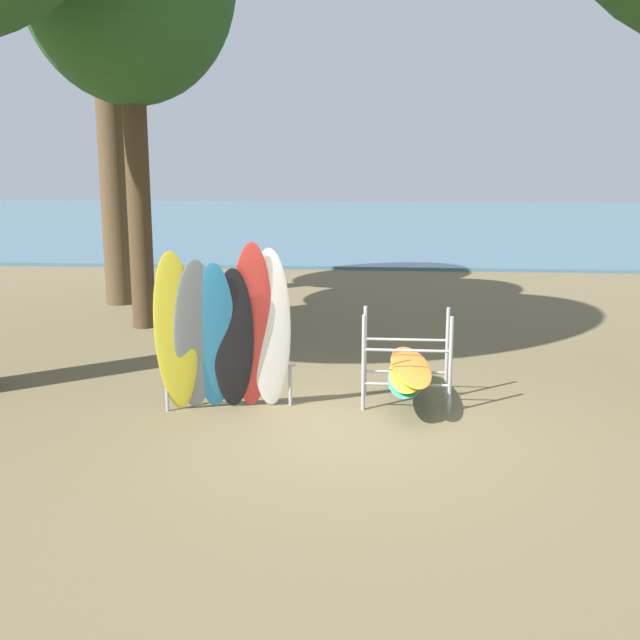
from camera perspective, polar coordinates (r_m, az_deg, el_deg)
The scene contains 4 objects.
ground_plane at distance 9.24m, azimuth 2.05°, elevation -8.22°, with size 80.00×80.00×0.00m, color brown.
lake_water at distance 40.42m, azimuth 4.51°, elevation 7.35°, with size 80.00×36.00×0.10m, color #477084.
leaning_board_pile at distance 9.58m, azimuth -7.18°, elevation -1.12°, with size 1.74×1.08×2.23m.
board_storage_rack at distance 10.14m, azimuth 6.60°, elevation -3.66°, with size 1.15×2.13×1.25m.
Camera 1 is at (0.45, -8.67, 3.16)m, focal length 43.03 mm.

